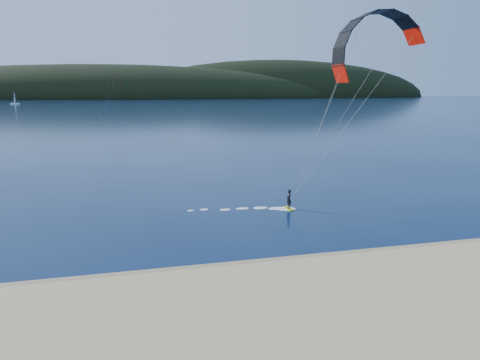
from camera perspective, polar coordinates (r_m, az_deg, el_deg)
The scene contains 6 objects.
ground at distance 24.78m, azimuth 2.16°, elevation -16.41°, with size 1800.00×1800.00×0.00m, color #08183B.
wet_sand at distance 28.67m, azimuth -0.28°, elevation -12.15°, with size 220.00×2.50×0.10m.
headland at distance 766.38m, azimuth -13.00°, elevation 10.94°, with size 1200.00×310.00×140.00m.
kitesurfer_near at distance 39.49m, azimuth 17.93°, elevation 14.96°, with size 21.20×8.05×18.27m.
kitesurfer_far at distance 220.84m, azimuth -16.96°, elevation 12.58°, with size 10.84×8.26×18.20m.
sailboat at distance 440.05m, azimuth -28.54°, elevation 9.24°, with size 7.47×4.89×10.79m.
Camera 1 is at (-5.86, -20.97, 11.83)m, focal length 31.04 mm.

